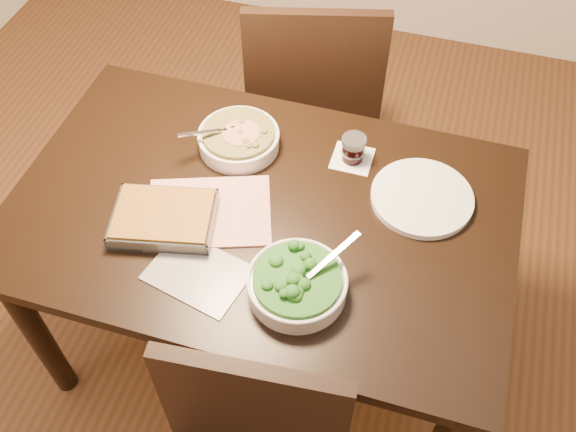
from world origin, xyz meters
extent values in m
plane|color=#493015|center=(0.00, 0.00, 0.00)|extent=(4.00, 4.00, 0.00)
cube|color=black|center=(0.00, 0.00, 0.73)|extent=(1.40, 0.90, 0.04)
cube|color=black|center=(0.00, 0.00, 0.66)|extent=(1.26, 0.76, 0.08)
cylinder|color=black|center=(-0.62, -0.37, 0.35)|extent=(0.07, 0.07, 0.71)
cylinder|color=black|center=(-0.62, 0.37, 0.35)|extent=(0.07, 0.07, 0.71)
cylinder|color=black|center=(0.62, 0.37, 0.35)|extent=(0.07, 0.07, 0.71)
cube|color=#B43334|center=(-0.13, -0.05, 0.75)|extent=(0.40, 0.35, 0.01)
cube|color=#292A31|center=(-0.09, -0.25, 0.75)|extent=(0.28, 0.23, 0.00)
cube|color=white|center=(0.20, 0.26, 0.75)|extent=(0.12, 0.12, 0.00)
cylinder|color=white|center=(-0.14, 0.21, 0.77)|extent=(0.24, 0.24, 0.05)
torus|color=white|center=(-0.14, 0.21, 0.80)|extent=(0.24, 0.24, 0.01)
cylinder|color=#352B0E|center=(-0.14, 0.21, 0.80)|extent=(0.21, 0.21, 0.02)
cube|color=silver|center=(-0.19, 0.16, 0.82)|extent=(0.12, 0.12, 0.05)
cylinder|color=maroon|center=(-0.13, 0.21, 0.81)|extent=(0.11, 0.11, 0.00)
cylinder|color=white|center=(0.17, -0.23, 0.77)|extent=(0.25, 0.25, 0.05)
torus|color=white|center=(0.17, -0.23, 0.80)|extent=(0.25, 0.25, 0.01)
cylinder|color=#114913|center=(0.17, -0.23, 0.81)|extent=(0.22, 0.22, 0.02)
cube|color=silver|center=(0.22, -0.16, 0.82)|extent=(0.11, 0.14, 0.05)
cube|color=silver|center=(-0.23, -0.13, 0.75)|extent=(0.31, 0.25, 0.01)
cube|color=#50210B|center=(-0.23, -0.13, 0.78)|extent=(0.29, 0.23, 0.04)
cube|color=silver|center=(-0.25, -0.03, 0.77)|extent=(0.27, 0.06, 0.04)
cube|color=silver|center=(-0.21, -0.22, 0.77)|extent=(0.27, 0.06, 0.04)
cube|color=silver|center=(-0.10, -0.10, 0.77)|extent=(0.05, 0.20, 0.04)
cube|color=silver|center=(-0.36, -0.15, 0.77)|extent=(0.05, 0.20, 0.04)
cylinder|color=black|center=(0.20, 0.26, 0.78)|extent=(0.06, 0.06, 0.06)
cylinder|color=silver|center=(0.20, 0.26, 0.82)|extent=(0.07, 0.07, 0.02)
cylinder|color=white|center=(0.42, 0.16, 0.76)|extent=(0.29, 0.29, 0.02)
cube|color=black|center=(0.16, -0.54, 0.70)|extent=(0.44, 0.07, 0.47)
cube|color=black|center=(-0.06, 0.80, 0.48)|extent=(0.57, 0.57, 0.04)
cylinder|color=black|center=(0.08, 1.05, 0.23)|extent=(0.04, 0.04, 0.46)
cylinder|color=black|center=(0.19, 0.66, 0.23)|extent=(0.04, 0.04, 0.46)
cylinder|color=black|center=(-0.31, 0.95, 0.23)|extent=(0.04, 0.04, 0.46)
cylinder|color=black|center=(-0.21, 0.55, 0.23)|extent=(0.04, 0.04, 0.46)
cube|color=black|center=(-0.01, 0.59, 0.75)|extent=(0.46, 0.16, 0.50)
camera|label=1|loc=(0.40, -1.06, 2.13)|focal=40.00mm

